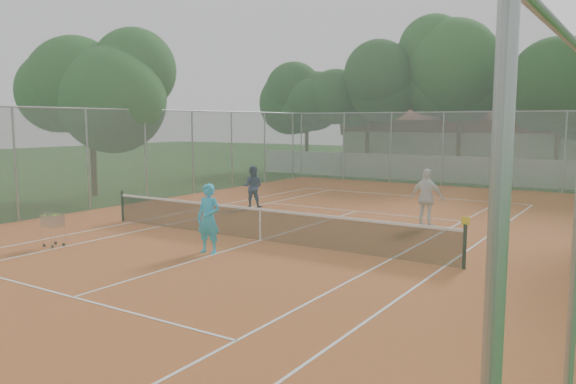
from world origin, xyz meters
The scene contains 12 objects.
ground centered at (0.00, 0.00, 0.00)m, with size 120.00×120.00×0.00m, color #14380F.
court_pad centered at (0.00, 0.00, 0.01)m, with size 18.00×34.00×0.02m, color #B15122.
court_lines centered at (0.00, 0.00, 0.02)m, with size 10.98×23.78×0.01m, color white.
tennis_net centered at (0.00, 0.00, 0.51)m, with size 11.88×0.10×0.98m, color black.
perimeter_fence centered at (0.00, 0.00, 2.00)m, with size 18.00×34.00×4.00m, color slate.
boundary_wall centered at (0.00, 19.00, 0.75)m, with size 26.00×0.30×1.50m, color silver.
clubhouse centered at (-2.00, 29.00, 2.20)m, with size 16.40×9.00×4.40m, color beige.
tropical_trees centered at (0.00, 22.00, 5.00)m, with size 29.00×19.00×10.00m, color black.
player_near centered at (-0.23, -2.02, 0.95)m, with size 0.68×0.44×1.86m, color #1CB2EE.
player_far_left centered at (-4.01, 5.07, 0.86)m, with size 0.82×0.64×1.69m, color #1A1E4F.
player_far_right centered at (3.41, 4.63, 1.00)m, with size 1.14×0.48×1.95m, color silver.
ball_hopper centered at (-4.37, -3.81, 0.52)m, with size 0.48×0.48×0.99m, color silver.
Camera 1 is at (9.46, -13.17, 3.50)m, focal length 35.00 mm.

